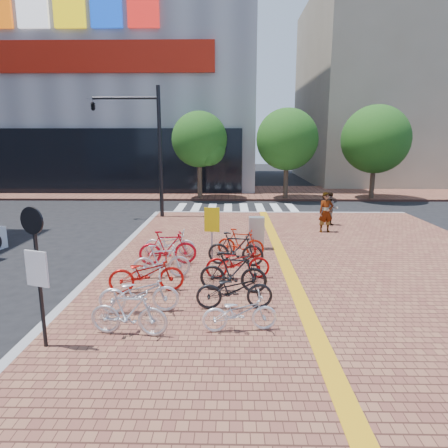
{
  "coord_description": "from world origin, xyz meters",
  "views": [
    {
      "loc": [
        0.19,
        -10.36,
        4.2
      ],
      "look_at": [
        -0.05,
        3.26,
        1.3
      ],
      "focal_mm": 32.0,
      "sensor_mm": 36.0,
      "label": 1
    }
  ],
  "objects_px": {
    "pedestrian_b": "(330,209)",
    "utility_box": "(256,233)",
    "bike_1": "(139,293)",
    "notice_sign": "(37,261)",
    "bike_10": "(236,249)",
    "traffic_light_pole": "(129,128)",
    "pedestrian_a": "(326,212)",
    "bike_0": "(129,313)",
    "bike_4": "(168,248)",
    "yellow_sign": "(212,225)",
    "bike_3": "(162,261)",
    "bike_9": "(238,262)",
    "bike_5": "(170,243)",
    "bike_11": "(241,243)",
    "bike_7": "(234,289)",
    "bike_2": "(146,273)",
    "bike_6": "(240,312)",
    "bike_8": "(233,272)"
  },
  "relations": [
    {
      "from": "pedestrian_b",
      "to": "utility_box",
      "type": "height_order",
      "value": "pedestrian_b"
    },
    {
      "from": "bike_1",
      "to": "notice_sign",
      "type": "xyz_separation_m",
      "value": [
        -1.52,
        -1.66,
        1.29
      ]
    },
    {
      "from": "bike_1",
      "to": "bike_10",
      "type": "height_order",
      "value": "bike_10"
    },
    {
      "from": "bike_10",
      "to": "traffic_light_pole",
      "type": "height_order",
      "value": "traffic_light_pole"
    },
    {
      "from": "pedestrian_a",
      "to": "bike_0",
      "type": "bearing_deg",
      "value": -132.59
    },
    {
      "from": "bike_10",
      "to": "notice_sign",
      "type": "xyz_separation_m",
      "value": [
        -3.84,
        -5.35,
        1.23
      ]
    },
    {
      "from": "bike_4",
      "to": "yellow_sign",
      "type": "height_order",
      "value": "yellow_sign"
    },
    {
      "from": "traffic_light_pole",
      "to": "bike_3",
      "type": "bearing_deg",
      "value": -71.72
    },
    {
      "from": "bike_4",
      "to": "pedestrian_a",
      "type": "bearing_deg",
      "value": -60.35
    },
    {
      "from": "pedestrian_b",
      "to": "bike_9",
      "type": "bearing_deg",
      "value": -110.12
    },
    {
      "from": "bike_0",
      "to": "bike_10",
      "type": "distance_m",
      "value": 5.34
    },
    {
      "from": "bike_10",
      "to": "notice_sign",
      "type": "distance_m",
      "value": 6.7
    },
    {
      "from": "bike_3",
      "to": "yellow_sign",
      "type": "xyz_separation_m",
      "value": [
        1.42,
        1.57,
        0.78
      ]
    },
    {
      "from": "bike_9",
      "to": "yellow_sign",
      "type": "xyz_separation_m",
      "value": [
        -0.84,
        1.56,
        0.79
      ]
    },
    {
      "from": "bike_1",
      "to": "notice_sign",
      "type": "height_order",
      "value": "notice_sign"
    },
    {
      "from": "bike_4",
      "to": "bike_9",
      "type": "relative_size",
      "value": 0.99
    },
    {
      "from": "bike_9",
      "to": "pedestrian_b",
      "type": "height_order",
      "value": "pedestrian_b"
    },
    {
      "from": "bike_4",
      "to": "notice_sign",
      "type": "bearing_deg",
      "value": 155.52
    },
    {
      "from": "bike_1",
      "to": "pedestrian_a",
      "type": "height_order",
      "value": "pedestrian_a"
    },
    {
      "from": "bike_3",
      "to": "pedestrian_b",
      "type": "bearing_deg",
      "value": -50.42
    },
    {
      "from": "bike_3",
      "to": "bike_10",
      "type": "height_order",
      "value": "bike_10"
    },
    {
      "from": "bike_5",
      "to": "bike_10",
      "type": "relative_size",
      "value": 0.97
    },
    {
      "from": "bike_9",
      "to": "pedestrian_a",
      "type": "distance_m",
      "value": 7.32
    },
    {
      "from": "bike_10",
      "to": "yellow_sign",
      "type": "bearing_deg",
      "value": 78.92
    },
    {
      "from": "pedestrian_b",
      "to": "yellow_sign",
      "type": "xyz_separation_m",
      "value": [
        -5.36,
        -6.02,
        0.5
      ]
    },
    {
      "from": "bike_10",
      "to": "bike_11",
      "type": "bearing_deg",
      "value": -0.78
    },
    {
      "from": "bike_10",
      "to": "pedestrian_b",
      "type": "relative_size",
      "value": 1.16
    },
    {
      "from": "bike_1",
      "to": "bike_7",
      "type": "xyz_separation_m",
      "value": [
        2.26,
        0.26,
        -0.0
      ]
    },
    {
      "from": "bike_0",
      "to": "bike_5",
      "type": "xyz_separation_m",
      "value": [
        -0.02,
        5.81,
        -0.03
      ]
    },
    {
      "from": "bike_0",
      "to": "bike_11",
      "type": "relative_size",
      "value": 1.01
    },
    {
      "from": "bike_7",
      "to": "bike_9",
      "type": "height_order",
      "value": "bike_9"
    },
    {
      "from": "bike_2",
      "to": "bike_10",
      "type": "relative_size",
      "value": 1.09
    },
    {
      "from": "pedestrian_a",
      "to": "traffic_light_pole",
      "type": "bearing_deg",
      "value": 150.01
    },
    {
      "from": "bike_11",
      "to": "yellow_sign",
      "type": "distance_m",
      "value": 1.44
    },
    {
      "from": "bike_5",
      "to": "bike_9",
      "type": "xyz_separation_m",
      "value": [
        2.35,
        -2.25,
        0.03
      ]
    },
    {
      "from": "bike_6",
      "to": "bike_11",
      "type": "relative_size",
      "value": 0.98
    },
    {
      "from": "bike_4",
      "to": "utility_box",
      "type": "distance_m",
      "value": 3.6
    },
    {
      "from": "bike_0",
      "to": "pedestrian_b",
      "type": "height_order",
      "value": "pedestrian_b"
    },
    {
      "from": "bike_1",
      "to": "bike_5",
      "type": "xyz_separation_m",
      "value": [
        0.02,
        4.67,
        -0.02
      ]
    },
    {
      "from": "bike_0",
      "to": "bike_9",
      "type": "xyz_separation_m",
      "value": [
        2.33,
        3.56,
        -0.0
      ]
    },
    {
      "from": "bike_2",
      "to": "bike_8",
      "type": "xyz_separation_m",
      "value": [
        2.33,
        0.06,
        0.03
      ]
    },
    {
      "from": "notice_sign",
      "to": "bike_1",
      "type": "bearing_deg",
      "value": 47.63
    },
    {
      "from": "bike_9",
      "to": "bike_1",
      "type": "bearing_deg",
      "value": 130.75
    },
    {
      "from": "bike_2",
      "to": "bike_5",
      "type": "xyz_separation_m",
      "value": [
        0.12,
        3.38,
        -0.06
      ]
    },
    {
      "from": "traffic_light_pole",
      "to": "bike_11",
      "type": "bearing_deg",
      "value": -52.93
    },
    {
      "from": "yellow_sign",
      "to": "bike_3",
      "type": "bearing_deg",
      "value": -132.02
    },
    {
      "from": "bike_10",
      "to": "notice_sign",
      "type": "height_order",
      "value": "notice_sign"
    },
    {
      "from": "bike_7",
      "to": "bike_11",
      "type": "xyz_separation_m",
      "value": [
        0.25,
        4.43,
        0.01
      ]
    },
    {
      "from": "bike_7",
      "to": "yellow_sign",
      "type": "relative_size",
      "value": 1.0
    },
    {
      "from": "bike_10",
      "to": "notice_sign",
      "type": "relative_size",
      "value": 0.65
    }
  ]
}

